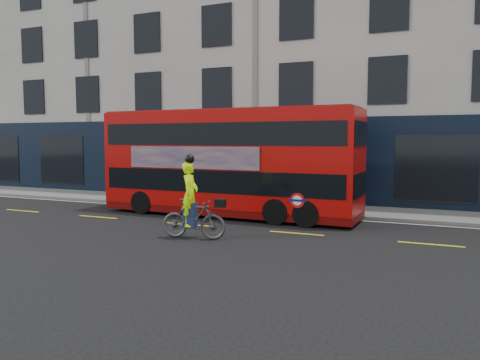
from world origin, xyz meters
The scene contains 8 objects.
ground centered at (0.00, 0.00, 0.00)m, with size 120.00×120.00×0.00m, color black.
pavement centered at (0.00, 6.50, 0.06)m, with size 60.00×3.00×0.12m, color gray.
kerb centered at (0.00, 5.00, 0.07)m, with size 60.00×0.12×0.13m, color slate.
building_terrace centered at (0.00, 12.94, 7.49)m, with size 50.00×10.07×15.00m.
road_edge_line centered at (0.00, 4.70, 0.00)m, with size 58.00×0.10×0.01m, color silver.
lane_dashes centered at (0.00, 1.50, 0.00)m, with size 58.00×0.12×0.01m, color gold, non-canonical shape.
bus centered at (0.54, 3.80, 2.13)m, with size 10.39×2.68×4.16m.
cyclist centered at (1.31, -0.50, 0.86)m, with size 2.08×0.84×2.57m.
Camera 1 is at (8.19, -12.83, 3.02)m, focal length 35.00 mm.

